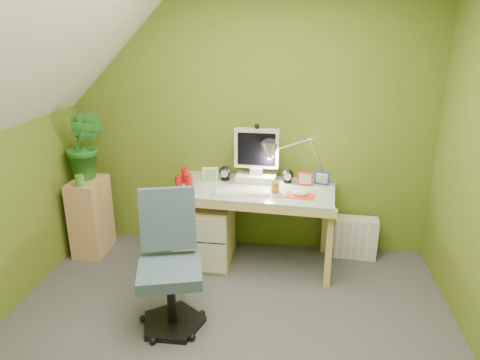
# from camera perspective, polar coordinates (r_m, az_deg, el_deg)

# --- Properties ---
(floor) EXTENTS (3.20, 3.20, 0.01)m
(floor) POSITION_cam_1_polar(r_m,az_deg,el_deg) (2.99, -2.67, -22.28)
(floor) COLOR #48484C
(floor) RESTS_ON ground
(wall_back) EXTENTS (3.20, 0.01, 2.40)m
(wall_back) POSITION_cam_1_polar(r_m,az_deg,el_deg) (3.90, 1.15, 7.76)
(wall_back) COLOR #5E7122
(wall_back) RESTS_ON floor
(slope_ceiling) EXTENTS (1.10, 3.20, 1.10)m
(slope_ceiling) POSITION_cam_1_polar(r_m,az_deg,el_deg) (2.62, -26.22, 14.54)
(slope_ceiling) COLOR white
(slope_ceiling) RESTS_ON wall_left
(desk) EXTENTS (1.37, 0.76, 0.71)m
(desk) POSITION_cam_1_polar(r_m,az_deg,el_deg) (3.81, 1.80, -5.97)
(desk) COLOR tan
(desk) RESTS_ON floor
(monitor) EXTENTS (0.37, 0.22, 0.49)m
(monitor) POSITION_cam_1_polar(r_m,az_deg,el_deg) (3.77, 2.17, 3.46)
(monitor) COLOR beige
(monitor) RESTS_ON desk
(speaker_left) EXTENTS (0.12, 0.12, 0.13)m
(speaker_left) POSITION_cam_1_polar(r_m,az_deg,el_deg) (3.84, -1.91, 0.92)
(speaker_left) COLOR black
(speaker_left) RESTS_ON desk
(speaker_right) EXTENTS (0.11, 0.11, 0.12)m
(speaker_right) POSITION_cam_1_polar(r_m,az_deg,el_deg) (3.79, 6.17, 0.53)
(speaker_right) COLOR black
(speaker_right) RESTS_ON desk
(keyboard) EXTENTS (0.44, 0.18, 0.02)m
(keyboard) POSITION_cam_1_polar(r_m,az_deg,el_deg) (3.55, 0.35, -1.54)
(keyboard) COLOR white
(keyboard) RESTS_ON desk
(mousepad) EXTENTS (0.24, 0.18, 0.01)m
(mousepad) POSITION_cam_1_polar(r_m,az_deg,el_deg) (3.53, 7.79, -1.99)
(mousepad) COLOR #C2461E
(mousepad) RESTS_ON desk
(mouse) EXTENTS (0.13, 0.09, 0.04)m
(mouse) POSITION_cam_1_polar(r_m,az_deg,el_deg) (3.52, 7.80, -1.72)
(mouse) COLOR silver
(mouse) RESTS_ON mousepad
(amber_tumbler) EXTENTS (0.07, 0.07, 0.08)m
(amber_tumbler) POSITION_cam_1_polar(r_m,az_deg,el_deg) (3.57, 4.61, -0.93)
(amber_tumbler) COLOR #8C5A14
(amber_tumbler) RESTS_ON desk
(candle_cluster) EXTENTS (0.19, 0.17, 0.13)m
(candle_cluster) POSITION_cam_1_polar(r_m,az_deg,el_deg) (3.76, -7.25, 0.39)
(candle_cluster) COLOR #B11210
(candle_cluster) RESTS_ON desk
(photo_frame_red) EXTENTS (0.13, 0.02, 0.11)m
(photo_frame_red) POSITION_cam_1_polar(r_m,az_deg,el_deg) (3.76, 8.44, 0.16)
(photo_frame_red) COLOR red
(photo_frame_red) RESTS_ON desk
(photo_frame_blue) EXTENTS (0.13, 0.06, 0.11)m
(photo_frame_blue) POSITION_cam_1_polar(r_m,az_deg,el_deg) (3.80, 10.54, 0.27)
(photo_frame_blue) COLOR #162397
(photo_frame_blue) RESTS_ON desk
(photo_frame_green) EXTENTS (0.13, 0.04, 0.11)m
(photo_frame_green) POSITION_cam_1_polar(r_m,az_deg,el_deg) (3.84, -3.87, 0.81)
(photo_frame_green) COLOR #BAD794
(photo_frame_green) RESTS_ON desk
(desk_lamp) EXTENTS (0.56, 0.26, 0.58)m
(desk_lamp) POSITION_cam_1_polar(r_m,az_deg,el_deg) (3.74, 9.06, 3.87)
(desk_lamp) COLOR silver
(desk_lamp) RESTS_ON desk
(side_ledge) EXTENTS (0.26, 0.40, 0.69)m
(side_ledge) POSITION_cam_1_polar(r_m,az_deg,el_deg) (4.24, -18.71, -4.46)
(side_ledge) COLOR tan
(side_ledge) RESTS_ON floor
(potted_plant) EXTENTS (0.34, 0.28, 0.61)m
(potted_plant) POSITION_cam_1_polar(r_m,az_deg,el_deg) (4.07, -19.39, 4.27)
(potted_plant) COLOR #246A23
(potted_plant) RESTS_ON side_ledge
(green_cup) EXTENTS (0.08, 0.08, 0.10)m
(green_cup) POSITION_cam_1_polar(r_m,az_deg,el_deg) (3.96, -19.97, -0.09)
(green_cup) COLOR #4B8C3A
(green_cup) RESTS_ON side_ledge
(task_chair) EXTENTS (0.59, 0.59, 0.86)m
(task_chair) POSITION_cam_1_polar(r_m,az_deg,el_deg) (3.04, -9.09, -11.58)
(task_chair) COLOR #3B5161
(task_chair) RESTS_ON floor
(radiator) EXTENTS (0.38, 0.18, 0.37)m
(radiator) POSITION_cam_1_polar(r_m,az_deg,el_deg) (4.12, 14.68, -7.20)
(radiator) COLOR silver
(radiator) RESTS_ON floor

